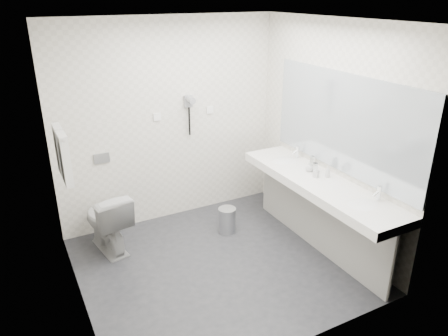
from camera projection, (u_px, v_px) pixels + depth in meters
floor at (218, 265)px, 4.61m from camera, size 2.80×2.80×0.00m
ceiling at (217, 21)px, 3.65m from camera, size 2.80×2.80×0.00m
wall_back at (169, 123)px, 5.19m from camera, size 2.80×0.00×2.80m
wall_front at (300, 214)px, 3.07m from camera, size 2.80×0.00×2.80m
wall_left at (67, 185)px, 3.53m from camera, size 0.00×2.60×2.60m
wall_right at (330, 136)px, 4.74m from camera, size 0.00×2.60×2.60m
vanity_counter at (319, 184)px, 4.63m from camera, size 0.55×2.20×0.10m
vanity_panel at (317, 218)px, 4.80m from camera, size 0.03×2.15×0.75m
vanity_post_near at (392, 266)px, 3.96m from camera, size 0.06×0.06×0.75m
vanity_post_far at (268, 183)px, 5.66m from camera, size 0.06×0.06×0.75m
mirror at (343, 123)px, 4.49m from camera, size 0.02×2.20×1.05m
basin_near at (363, 206)px, 4.08m from camera, size 0.40×0.31×0.05m
basin_far at (284, 162)px, 5.14m from camera, size 0.40×0.31×0.05m
faucet_near at (379, 193)px, 4.13m from camera, size 0.04×0.04×0.15m
faucet_far at (297, 152)px, 5.19m from camera, size 0.04×0.04×0.15m
soap_bottle_a at (316, 172)px, 4.65m from camera, size 0.07×0.07×0.12m
soap_bottle_b at (309, 167)px, 4.81m from camera, size 0.12×0.12×0.11m
soap_bottle_c at (328, 171)px, 4.66m from camera, size 0.05×0.05×0.13m
glass_left at (315, 167)px, 4.79m from camera, size 0.06×0.06×0.11m
glass_right at (312, 161)px, 4.99m from camera, size 0.08×0.08×0.11m
toilet at (107, 221)px, 4.77m from camera, size 0.51×0.77×0.72m
flush_plate at (102, 158)px, 4.93m from camera, size 0.18×0.02×0.12m
pedal_bin at (227, 221)px, 5.20m from camera, size 0.25×0.25×0.30m
bin_lid at (227, 209)px, 5.14m from camera, size 0.21×0.21×0.02m
towel_rail at (58, 132)px, 3.88m from camera, size 0.02×0.62×0.02m
towel_near at (65, 159)px, 3.86m from camera, size 0.07×0.24×0.48m
towel_far at (60, 150)px, 4.09m from camera, size 0.07×0.24×0.48m
dryer_cradle at (188, 101)px, 5.18m from camera, size 0.10×0.04×0.14m
dryer_barrel at (190, 100)px, 5.11m from camera, size 0.08×0.14×0.08m
dryer_cord at (189, 121)px, 5.26m from camera, size 0.02×0.02×0.35m
switch_plate_a at (157, 117)px, 5.08m from camera, size 0.09×0.02×0.09m
switch_plate_b at (210, 110)px, 5.38m from camera, size 0.09×0.02×0.09m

